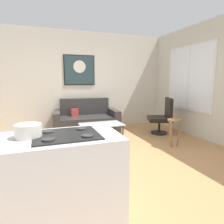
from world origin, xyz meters
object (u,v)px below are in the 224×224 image
Objects in this scene: coffee_table at (101,125)px; bar_stool at (174,126)px; couch at (86,121)px; mixing_bowl at (28,131)px; wall_painting at (79,70)px; armchair at (163,116)px.

bar_stool is (1.40, -0.78, 0.05)m from coffee_table.
couch is 7.59× the size of mixing_bowl.
bar_stool is (1.52, -1.80, 0.15)m from couch.
bar_stool is at bearing -55.31° from wall_painting.
coffee_table is 1.79m from armchair.
armchair is at bearing 6.32° from coffee_table.
mixing_bowl is at bearing -110.86° from couch.
coffee_table is 1.60m from bar_stool.
coffee_table is 2.00m from wall_painting.
couch is at bearing 69.14° from mixing_bowl.
wall_painting is (-0.18, 1.50, 1.31)m from coffee_table.
couch reaches higher than bar_stool.
armchair reaches higher than bar_stool.
mixing_bowl is at bearing -121.15° from coffee_table.
bar_stool is (-0.38, -0.98, -0.02)m from armchair.
couch is 3.60m from mixing_bowl.
armchair reaches higher than couch.
mixing_bowl is at bearing -107.59° from wall_painting.
bar_stool is at bearing 28.51° from mixing_bowl.
mixing_bowl is 0.27× the size of wall_painting.
wall_painting reaches higher than bar_stool.
armchair is (1.78, 0.20, 0.06)m from coffee_table.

